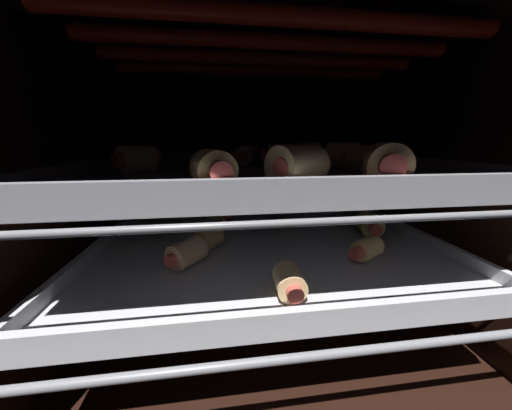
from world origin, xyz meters
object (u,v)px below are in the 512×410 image
Objects in this scene: pig_in_blanket_lower_4 at (369,224)px; pig_in_blanket_upper_3 at (369,160)px; pig_in_blanket_lower_1 at (187,253)px; pig_in_blanket_upper_2 at (150,155)px; pig_in_blanket_upper_1 at (375,157)px; heating_element at (268,51)px; pig_in_blanket_lower_3 at (367,249)px; pig_in_blanket_upper_8 at (385,164)px; pig_in_blanket_upper_0 at (247,155)px; oven_rack_lower at (266,252)px; pig_in_blanket_upper_6 at (281,155)px; pig_in_blanket_upper_9 at (303,166)px; oven_rack_upper at (267,179)px; pig_in_blanket_lower_2 at (209,239)px; baking_tray_upper at (267,172)px; pig_in_blanket_upper_4 at (213,170)px; pig_in_blanket_upper_7 at (308,152)px; pig_in_blanket_lower_5 at (290,281)px; pig_in_blanket_upper_10 at (137,159)px; baking_tray_lower at (266,245)px; pig_in_blanket_lower_0 at (219,214)px; pig_in_blanket_upper_5 at (342,156)px.

pig_in_blanket_upper_3 reaches higher than pig_in_blanket_lower_4.
pig_in_blanket_upper_2 is (-6.56, 14.31, 9.97)cm from pig_in_blanket_lower_1.
heating_element is at bearing 168.32° from pig_in_blanket_upper_1.
pig_in_blanket_upper_8 reaches higher than pig_in_blanket_lower_3.
oven_rack_lower is at bearing -69.21° from pig_in_blanket_upper_0.
pig_in_blanket_upper_2 is at bearing 159.32° from pig_in_blanket_upper_6.
pig_in_blanket_upper_9 is at bearing -87.87° from oven_rack_lower.
pig_in_blanket_lower_1 is at bearing -153.00° from oven_rack_upper.
pig_in_blanket_lower_2 is 13.08cm from pig_in_blanket_upper_0.
pig_in_blanket_lower_4 is at bearing 4.41° from baking_tray_upper.
pig_in_blanket_upper_4 is 0.97× the size of pig_in_blanket_upper_7.
pig_in_blanket_upper_9 is (0.49, -13.26, 2.06)cm from baking_tray_upper.
pig_in_blanket_upper_8 is at bearing -61.64° from oven_rack_upper.
pig_in_blanket_upper_0 reaches higher than pig_in_blanket_lower_4.
oven_rack_lower is 17.59cm from pig_in_blanket_upper_3.
pig_in_blanket_lower_5 is at bearing 170.70° from pig_in_blanket_upper_8.
pig_in_blanket_upper_0 reaches higher than pig_in_blanket_upper_2.
pig_in_blanket_upper_2 is (-16.41, 9.29, 2.59)cm from oven_rack_upper.
pig_in_blanket_lower_1 is 0.86× the size of pig_in_blanket_upper_1.
pig_in_blanket_upper_6 is (12.16, 7.25, 10.28)cm from pig_in_blanket_lower_1.
pig_in_blanket_lower_3 is 11.16cm from pig_in_blanket_upper_1.
oven_rack_upper reaches higher than pig_in_blanket_lower_3.
pig_in_blanket_upper_3 reaches higher than baking_tray_upper.
heating_element is 17.77cm from pig_in_blanket_upper_9.
pig_in_blanket_upper_10 is at bearing 127.91° from pig_in_blanket_upper_4.
pig_in_blanket_upper_6 is at bearing 107.44° from pig_in_blanket_upper_8.
pig_in_blanket_lower_2 is 0.09× the size of oven_rack_upper.
pig_in_blanket_lower_3 reaches higher than oven_rack_lower.
pig_in_blanket_upper_3 reaches higher than pig_in_blanket_lower_1.
pig_in_blanket_upper_0 is 1.04× the size of pig_in_blanket_upper_7.
baking_tray_lower is 0.94× the size of oven_rack_upper.
pig_in_blanket_upper_0 is at bearing -164.97° from pig_in_blanket_upper_7.
pig_in_blanket_upper_7 reaches higher than oven_rack_upper.
pig_in_blanket_lower_0 is 26.82cm from pig_in_blanket_upper_9.
pig_in_blanket_upper_3 is at bearing -32.98° from heating_element.
pig_in_blanket_lower_0 is at bearing 121.30° from baking_tray_lower.
baking_tray_upper is 13.39cm from pig_in_blanket_upper_1.
pig_in_blanket_upper_2 is 1.11× the size of pig_in_blanket_upper_10.
pig_in_blanket_upper_0 is 1.07× the size of pig_in_blanket_upper_10.
heating_element is 7.83× the size of pig_in_blanket_upper_7.
pig_in_blanket_upper_8 is (14.87, -12.59, 10.56)cm from pig_in_blanket_lower_2.
pig_in_blanket_upper_4 is at bearing -151.01° from pig_in_blanket_upper_1.
pig_in_blanket_upper_8 reaches higher than pig_in_blanket_upper_6.
pig_in_blanket_lower_4 is 1.15× the size of pig_in_blanket_upper_9.
baking_tray_upper is 9.40× the size of pig_in_blanket_upper_8.
pig_in_blanket_upper_1 and pig_in_blanket_upper_3 have the same top height.
pig_in_blanket_upper_6 reaches higher than pig_in_blanket_lower_2.
pig_in_blanket_upper_8 is (7.21, -13.36, 2.15)cm from baking_tray_upper.
pig_in_blanket_lower_4 is at bearing 6.91° from pig_in_blanket_upper_10.
pig_in_blanket_upper_5 is at bearing 36.14° from pig_in_blanket_upper_4.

